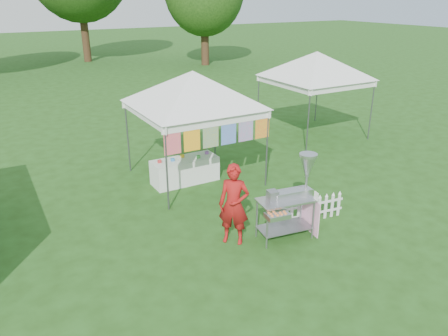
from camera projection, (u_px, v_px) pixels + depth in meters
ground at (267, 232)px, 9.53m from camera, size 120.00×120.00×0.00m
canopy_main at (193, 71)px, 11.23m from camera, size 4.24×4.24×3.45m
canopy_right at (317, 52)px, 14.98m from camera, size 4.24×4.24×3.45m
donut_cart at (295, 191)px, 8.99m from camera, size 1.40×0.87×1.82m
vendor at (234, 204)px, 8.86m from camera, size 0.74×0.73×1.72m
picket_fence at (312, 210)px, 9.89m from camera, size 1.61×0.24×0.56m
display_table at (185, 170)px, 11.95m from camera, size 1.80×0.70×0.68m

